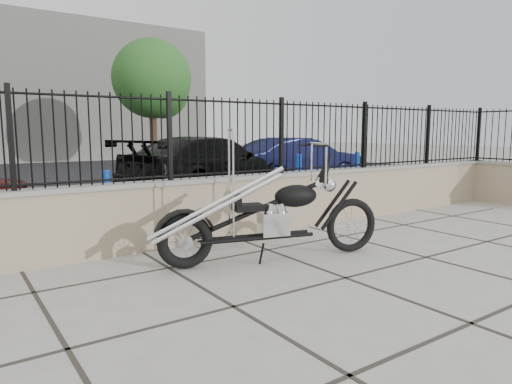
{
  "coord_description": "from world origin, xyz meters",
  "views": [
    {
      "loc": [
        -3.69,
        -3.54,
        1.66
      ],
      "look_at": [
        -0.29,
        1.38,
        0.86
      ],
      "focal_mm": 32.0,
      "sensor_mm": 36.0,
      "label": 1
    }
  ],
  "objects": [
    {
      "name": "bollard_a",
      "position": [
        -1.42,
        4.16,
        0.5
      ],
      "size": [
        0.15,
        0.15,
        1.0
      ],
      "primitive_type": "cylinder",
      "rotation": [
        0.0,
        0.0,
        0.35
      ],
      "color": "blue",
      "rests_on": "ground_plane"
    },
    {
      "name": "iron_fence",
      "position": [
        0.0,
        2.5,
        1.56
      ],
      "size": [
        14.0,
        0.08,
        1.2
      ],
      "primitive_type": "cube",
      "color": "black",
      "rests_on": "retaining_wall"
    },
    {
      "name": "bollard_c",
      "position": [
        5.33,
        4.82,
        0.55
      ],
      "size": [
        0.16,
        0.16,
        1.11
      ],
      "primitive_type": "cylinder",
      "rotation": [
        0.0,
        0.0,
        -0.19
      ],
      "color": "#0B2BB0",
      "rests_on": "ground_plane"
    },
    {
      "name": "bollard_b",
      "position": [
        3.18,
        4.64,
        0.56
      ],
      "size": [
        0.15,
        0.15,
        1.12
      ],
      "primitive_type": "cylinder",
      "rotation": [
        0.0,
        0.0,
        -0.15
      ],
      "color": "blue",
      "rests_on": "ground_plane"
    },
    {
      "name": "ground_plane",
      "position": [
        0.0,
        0.0,
        0.0
      ],
      "size": [
        90.0,
        90.0,
        0.0
      ],
      "primitive_type": "plane",
      "color": "#99968E",
      "rests_on": "ground"
    },
    {
      "name": "tree_right",
      "position": [
        4.24,
        16.01,
        4.09
      ],
      "size": [
        3.46,
        3.46,
        5.85
      ],
      "rotation": [
        0.0,
        0.0,
        -0.4
      ],
      "color": "#382619",
      "rests_on": "ground_plane"
    },
    {
      "name": "car_blue",
      "position": [
        5.43,
        7.36,
        0.73
      ],
      "size": [
        4.43,
        1.63,
        1.45
      ],
      "primitive_type": "imported",
      "rotation": [
        0.0,
        0.0,
        1.55
      ],
      "color": "#0E1134",
      "rests_on": "parking_lot"
    },
    {
      "name": "parking_lot",
      "position": [
        0.0,
        12.5,
        0.0
      ],
      "size": [
        30.0,
        30.0,
        0.0
      ],
      "primitive_type": "plane",
      "color": "black",
      "rests_on": "ground"
    },
    {
      "name": "chopper_motorcycle",
      "position": [
        -0.29,
        1.08,
        0.86
      ],
      "size": [
        2.9,
        1.24,
        1.72
      ],
      "primitive_type": null,
      "rotation": [
        0.0,
        0.0,
        -0.27
      ],
      "color": "black",
      "rests_on": "ground_plane"
    },
    {
      "name": "car_black",
      "position": [
        2.18,
        7.11,
        0.76
      ],
      "size": [
        5.63,
        3.72,
        1.52
      ],
      "primitive_type": "imported",
      "rotation": [
        0.0,
        0.0,
        1.91
      ],
      "color": "black",
      "rests_on": "parking_lot"
    },
    {
      "name": "background_building",
      "position": [
        0.0,
        26.5,
        4.0
      ],
      "size": [
        22.0,
        6.0,
        8.0
      ],
      "primitive_type": "cube",
      "color": "beige",
      "rests_on": "ground_plane"
    },
    {
      "name": "retaining_wall",
      "position": [
        0.0,
        2.5,
        0.48
      ],
      "size": [
        14.0,
        0.36,
        0.96
      ],
      "primitive_type": "cube",
      "color": "gray",
      "rests_on": "ground_plane"
    }
  ]
}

